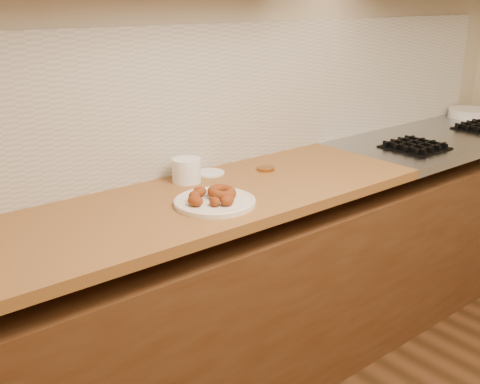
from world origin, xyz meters
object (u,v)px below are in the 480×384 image
(donut_plate, at_px, (215,202))
(plate_stack, at_px, (470,113))
(plastic_tub, at_px, (186,170))
(ring_donut, at_px, (222,192))

(donut_plate, height_order, plate_stack, plate_stack)
(donut_plate, relative_size, plastic_tub, 2.55)
(donut_plate, xyz_separation_m, ring_donut, (0.04, 0.01, 0.03))
(donut_plate, xyz_separation_m, plate_stack, (2.14, 0.25, 0.02))
(donut_plate, distance_m, plastic_tub, 0.29)
(plate_stack, bearing_deg, ring_donut, -173.36)
(donut_plate, relative_size, ring_donut, 2.75)
(ring_donut, relative_size, plastic_tub, 0.93)
(ring_donut, xyz_separation_m, plate_stack, (2.10, 0.24, -0.01))
(ring_donut, bearing_deg, plastic_tub, 83.61)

